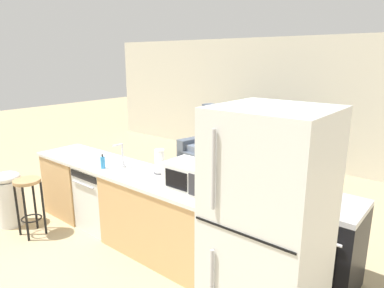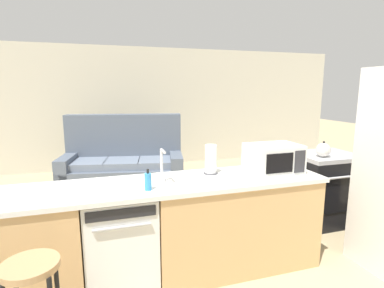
% 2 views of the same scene
% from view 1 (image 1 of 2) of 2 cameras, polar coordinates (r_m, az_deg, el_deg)
% --- Properties ---
extents(ground_plane, '(24.00, 24.00, 0.00)m').
position_cam_1_polar(ground_plane, '(4.68, -12.09, -14.05)').
color(ground_plane, tan).
extents(wall_back, '(10.00, 0.06, 2.60)m').
position_cam_1_polar(wall_back, '(7.40, 15.34, 6.82)').
color(wall_back, beige).
rests_on(wall_back, ground_plane).
extents(kitchen_counter, '(2.94, 0.66, 0.90)m').
position_cam_1_polar(kitchen_counter, '(4.33, -10.36, -10.21)').
color(kitchen_counter, tan).
rests_on(kitchen_counter, ground_plane).
extents(dishwasher, '(0.58, 0.61, 0.84)m').
position_cam_1_polar(dishwasher, '(4.69, -14.30, -8.47)').
color(dishwasher, silver).
rests_on(dishwasher, ground_plane).
extents(stove_range, '(0.76, 0.68, 0.90)m').
position_cam_1_polar(stove_range, '(3.64, 20.19, -15.32)').
color(stove_range, black).
rests_on(stove_range, ground_plane).
extents(refrigerator, '(0.72, 0.73, 1.90)m').
position_cam_1_polar(refrigerator, '(2.50, 12.39, -15.96)').
color(refrigerator, silver).
rests_on(refrigerator, ground_plane).
extents(microwave, '(0.50, 0.37, 0.28)m').
position_cam_1_polar(microwave, '(3.45, -0.09, -5.35)').
color(microwave, white).
rests_on(microwave, kitchen_counter).
extents(sink_faucet, '(0.07, 0.18, 0.30)m').
position_cam_1_polar(sink_faucet, '(4.21, -11.63, -2.12)').
color(sink_faucet, silver).
rests_on(sink_faucet, kitchen_counter).
extents(paper_towel_roll, '(0.14, 0.14, 0.28)m').
position_cam_1_polar(paper_towel_roll, '(3.93, -5.43, -2.96)').
color(paper_towel_roll, '#4C4C51').
rests_on(paper_towel_roll, kitchen_counter).
extents(soap_bottle, '(0.06, 0.06, 0.18)m').
position_cam_1_polar(soap_bottle, '(4.24, -14.65, -2.99)').
color(soap_bottle, '#338CCC').
rests_on(soap_bottle, kitchen_counter).
extents(kettle, '(0.21, 0.17, 0.19)m').
position_cam_1_polar(kettle, '(3.36, 17.57, -7.58)').
color(kettle, silver).
rests_on(kettle, stove_range).
extents(bar_stool, '(0.32, 0.32, 0.74)m').
position_cam_1_polar(bar_stool, '(4.75, -25.57, -7.69)').
color(bar_stool, tan).
rests_on(bar_stool, ground_plane).
extents(trash_bin, '(0.35, 0.35, 0.74)m').
position_cam_1_polar(trash_bin, '(5.21, -28.21, -7.94)').
color(trash_bin, white).
rests_on(trash_bin, ground_plane).
extents(couch, '(2.14, 1.28, 1.27)m').
position_cam_1_polar(couch, '(6.43, 6.81, -2.11)').
color(couch, '#515B6B').
rests_on(couch, ground_plane).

